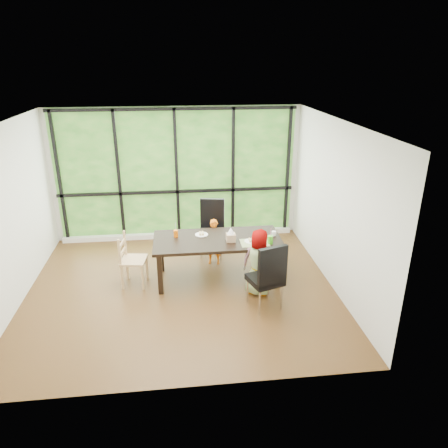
# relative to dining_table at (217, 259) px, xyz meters

# --- Properties ---
(ground) EXTENTS (5.00, 5.00, 0.00)m
(ground) POSITION_rel_dining_table_xyz_m (-0.63, -0.27, -0.38)
(ground) COLOR black
(ground) RESTS_ON ground
(back_wall) EXTENTS (5.00, 0.00, 5.00)m
(back_wall) POSITION_rel_dining_table_xyz_m (-0.63, 1.98, 0.98)
(back_wall) COLOR silver
(back_wall) RESTS_ON ground
(foliage_backdrop) EXTENTS (4.80, 0.02, 2.65)m
(foliage_backdrop) POSITION_rel_dining_table_xyz_m (-0.63, 1.96, 0.98)
(foliage_backdrop) COLOR #214B18
(foliage_backdrop) RESTS_ON back_wall
(window_mullions) EXTENTS (4.80, 0.06, 2.65)m
(window_mullions) POSITION_rel_dining_table_xyz_m (-0.63, 1.92, 0.98)
(window_mullions) COLOR black
(window_mullions) RESTS_ON back_wall
(window_sill) EXTENTS (4.80, 0.12, 0.10)m
(window_sill) POSITION_rel_dining_table_xyz_m (-0.63, 1.88, -0.33)
(window_sill) COLOR silver
(window_sill) RESTS_ON ground
(dining_table) EXTENTS (2.13, 0.99, 0.75)m
(dining_table) POSITION_rel_dining_table_xyz_m (0.00, 0.00, 0.00)
(dining_table) COLOR black
(dining_table) RESTS_ON ground
(chair_window_leather) EXTENTS (0.54, 0.54, 1.08)m
(chair_window_leather) POSITION_rel_dining_table_xyz_m (-0.02, 0.94, 0.17)
(chair_window_leather) COLOR black
(chair_window_leather) RESTS_ON ground
(chair_interior_leather) EXTENTS (0.58, 0.58, 1.08)m
(chair_interior_leather) POSITION_rel_dining_table_xyz_m (0.62, -0.95, 0.17)
(chair_interior_leather) COLOR black
(chair_interior_leather) RESTS_ON ground
(chair_end_beech) EXTENTS (0.46, 0.47, 0.90)m
(chair_end_beech) POSITION_rel_dining_table_xyz_m (-1.40, -0.04, 0.08)
(chair_end_beech) COLOR tan
(chair_end_beech) RESTS_ON ground
(child_toddler) EXTENTS (0.35, 0.27, 0.86)m
(child_toddler) POSITION_rel_dining_table_xyz_m (0.00, 0.59, 0.05)
(child_toddler) COLOR orange
(child_toddler) RESTS_ON ground
(child_older) EXTENTS (0.64, 0.54, 1.10)m
(child_older) POSITION_rel_dining_table_xyz_m (0.63, -0.55, 0.18)
(child_older) COLOR slate
(child_older) RESTS_ON ground
(placemat) EXTENTS (0.46, 0.34, 0.01)m
(placemat) POSITION_rel_dining_table_xyz_m (0.59, -0.24, 0.38)
(placemat) COLOR tan
(placemat) RESTS_ON dining_table
(plate_far) EXTENTS (0.22, 0.22, 0.01)m
(plate_far) POSITION_rel_dining_table_xyz_m (-0.25, 0.19, 0.38)
(plate_far) COLOR white
(plate_far) RESTS_ON dining_table
(plate_near) EXTENTS (0.22, 0.22, 0.01)m
(plate_near) POSITION_rel_dining_table_xyz_m (0.54, -0.19, 0.38)
(plate_near) COLOR white
(plate_near) RESTS_ON dining_table
(orange_cup) EXTENTS (0.07, 0.07, 0.12)m
(orange_cup) POSITION_rel_dining_table_xyz_m (-0.69, 0.17, 0.43)
(orange_cup) COLOR #D65A06
(orange_cup) RESTS_ON dining_table
(green_cup) EXTENTS (0.09, 0.09, 0.14)m
(green_cup) POSITION_rel_dining_table_xyz_m (0.83, -0.29, 0.44)
(green_cup) COLOR #4AD022
(green_cup) RESTS_ON dining_table
(white_mug) EXTENTS (0.08, 0.08, 0.08)m
(white_mug) POSITION_rel_dining_table_xyz_m (0.97, 0.02, 0.41)
(white_mug) COLOR white
(white_mug) RESTS_ON dining_table
(tissue_box) EXTENTS (0.15, 0.15, 0.13)m
(tissue_box) POSITION_rel_dining_table_xyz_m (0.21, -0.12, 0.44)
(tissue_box) COLOR tan
(tissue_box) RESTS_ON dining_table
(crepe_rolls_far) EXTENTS (0.10, 0.12, 0.04)m
(crepe_rolls_far) POSITION_rel_dining_table_xyz_m (-0.25, 0.19, 0.41)
(crepe_rolls_far) COLOR tan
(crepe_rolls_far) RESTS_ON plate_far
(crepe_rolls_near) EXTENTS (0.10, 0.12, 0.04)m
(crepe_rolls_near) POSITION_rel_dining_table_xyz_m (0.54, -0.19, 0.41)
(crepe_rolls_near) COLOR tan
(crepe_rolls_near) RESTS_ON plate_near
(straw_white) EXTENTS (0.01, 0.04, 0.20)m
(straw_white) POSITION_rel_dining_table_xyz_m (-0.69, 0.17, 0.53)
(straw_white) COLOR white
(straw_white) RESTS_ON orange_cup
(straw_pink) EXTENTS (0.01, 0.04, 0.20)m
(straw_pink) POSITION_rel_dining_table_xyz_m (0.83, -0.29, 0.55)
(straw_pink) COLOR pink
(straw_pink) RESTS_ON green_cup
(tissue) EXTENTS (0.12, 0.12, 0.11)m
(tissue) POSITION_rel_dining_table_xyz_m (0.21, -0.12, 0.56)
(tissue) COLOR white
(tissue) RESTS_ON tissue_box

